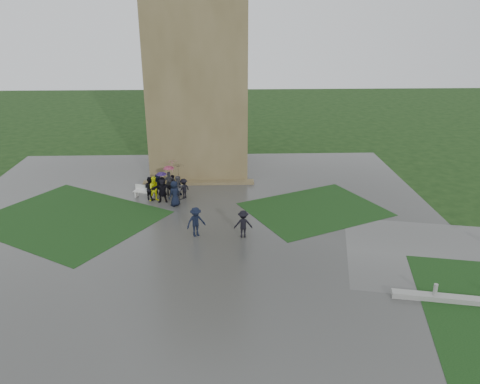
{
  "coord_description": "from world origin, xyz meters",
  "views": [
    {
      "loc": [
        2.09,
        -25.37,
        13.21
      ],
      "look_at": [
        3.19,
        5.56,
        1.2
      ],
      "focal_mm": 35.0,
      "sensor_mm": 36.0,
      "label": 1
    }
  ],
  "objects_px": {
    "bench": "(144,191)",
    "pedestrian_near": "(243,224)",
    "tower": "(198,65)",
    "pedestrian_mid": "(196,222)"
  },
  "relations": [
    {
      "from": "tower",
      "to": "pedestrian_mid",
      "type": "relative_size",
      "value": 9.4
    },
    {
      "from": "tower",
      "to": "pedestrian_near",
      "type": "distance_m",
      "value": 16.61
    },
    {
      "from": "tower",
      "to": "pedestrian_near",
      "type": "bearing_deg",
      "value": -77.17
    },
    {
      "from": "bench",
      "to": "pedestrian_near",
      "type": "relative_size",
      "value": 0.94
    },
    {
      "from": "bench",
      "to": "pedestrian_near",
      "type": "height_order",
      "value": "pedestrian_near"
    },
    {
      "from": "pedestrian_mid",
      "to": "pedestrian_near",
      "type": "height_order",
      "value": "pedestrian_mid"
    },
    {
      "from": "tower",
      "to": "bench",
      "type": "distance_m",
      "value": 11.83
    },
    {
      "from": "bench",
      "to": "pedestrian_mid",
      "type": "height_order",
      "value": "pedestrian_mid"
    },
    {
      "from": "bench",
      "to": "tower",
      "type": "bearing_deg",
      "value": 79.46
    },
    {
      "from": "pedestrian_mid",
      "to": "pedestrian_near",
      "type": "bearing_deg",
      "value": -31.32
    }
  ]
}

